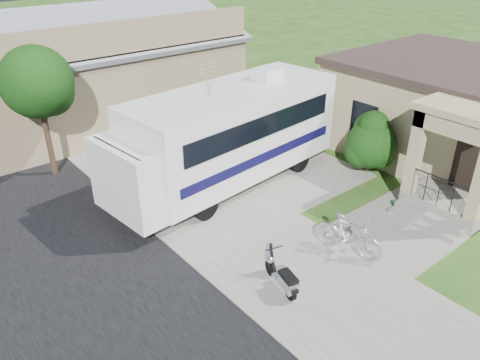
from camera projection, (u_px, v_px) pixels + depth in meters
ground at (312, 249)px, 12.86m from camera, size 120.00×120.00×0.00m
sidewalk_slab at (114, 145)px, 19.12m from camera, size 4.00×80.00×0.06m
driveway_slab at (248, 175)px, 16.76m from camera, size 7.00×6.00×0.05m
walk_slab at (406, 226)px, 13.85m from camera, size 4.00×3.00×0.05m
house at (446, 107)px, 17.98m from camera, size 9.47×7.80×3.54m
warehouse at (90, 73)px, 21.47m from camera, size 12.50×8.40×5.04m
street_tree_a at (40, 85)px, 15.45m from camera, size 2.44×2.40×4.58m
motorhome at (227, 134)px, 15.36m from camera, size 8.63×3.48×4.31m
shrub at (371, 141)px, 16.46m from camera, size 1.91×1.83×2.35m
scooter at (283, 277)px, 11.18m from camera, size 0.64×1.40×0.93m
bicycle at (348, 237)px, 12.37m from camera, size 1.02×1.99×1.15m
garden_hose at (397, 204)px, 14.82m from camera, size 0.34×0.34×0.15m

